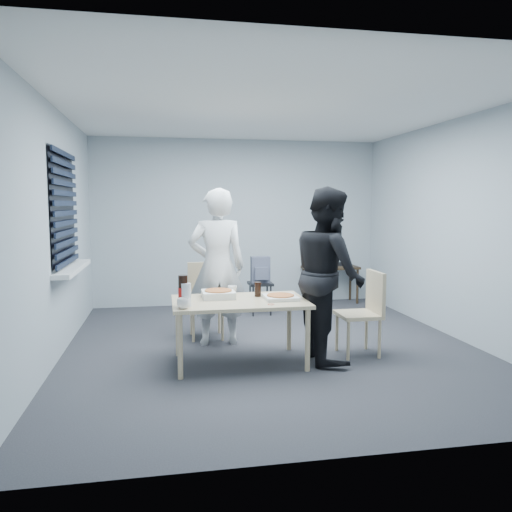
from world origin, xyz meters
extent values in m
plane|color=#2C2C31|center=(0.00, 0.00, 0.00)|extent=(5.00, 5.00, 0.00)
plane|color=white|center=(0.00, 0.00, 2.60)|extent=(5.00, 5.00, 0.00)
plane|color=#A1ABB2|center=(0.00, 2.50, 1.30)|extent=(4.50, 0.00, 4.50)
plane|color=#A1ABB2|center=(0.00, -2.50, 1.30)|extent=(4.50, 0.00, 4.50)
plane|color=#A1ABB2|center=(-2.25, 0.00, 1.30)|extent=(0.00, 5.00, 5.00)
plane|color=#A1ABB2|center=(2.25, 0.00, 1.30)|extent=(0.00, 5.00, 5.00)
plane|color=black|center=(-2.23, 0.40, 1.55)|extent=(0.00, 1.30, 1.30)
cube|color=black|center=(-2.21, 0.40, 1.55)|extent=(0.04, 1.30, 1.25)
cube|color=silver|center=(-2.16, 0.40, 0.89)|extent=(0.18, 1.42, 0.05)
cube|color=beige|center=(-0.43, -0.51, 0.63)|extent=(1.32, 0.84, 0.04)
cylinder|color=beige|center=(-1.03, -0.87, 0.30)|extent=(0.05, 0.05, 0.61)
cylinder|color=beige|center=(-1.03, -0.15, 0.30)|extent=(0.05, 0.05, 0.61)
cylinder|color=beige|center=(0.17, -0.87, 0.30)|extent=(0.05, 0.05, 0.61)
cylinder|color=beige|center=(0.17, -0.15, 0.30)|extent=(0.05, 0.05, 0.61)
cube|color=beige|center=(-0.68, 0.51, 0.43)|extent=(0.42, 0.42, 0.04)
cube|color=beige|center=(-0.68, 0.70, 0.67)|extent=(0.42, 0.04, 0.44)
cylinder|color=beige|center=(-0.85, 0.34, 0.21)|extent=(0.03, 0.03, 0.41)
cylinder|color=beige|center=(-0.85, 0.68, 0.21)|extent=(0.03, 0.03, 0.41)
cylinder|color=beige|center=(-0.51, 0.34, 0.21)|extent=(0.03, 0.03, 0.41)
cylinder|color=beige|center=(-0.51, 0.68, 0.21)|extent=(0.03, 0.03, 0.41)
cube|color=beige|center=(0.84, -0.46, 0.43)|extent=(0.42, 0.42, 0.04)
cube|color=beige|center=(1.03, -0.46, 0.67)|extent=(0.04, 0.42, 0.44)
cylinder|color=beige|center=(0.67, -0.63, 0.21)|extent=(0.03, 0.03, 0.41)
cylinder|color=beige|center=(0.67, -0.29, 0.21)|extent=(0.03, 0.03, 0.41)
cylinder|color=beige|center=(1.01, -0.63, 0.21)|extent=(0.03, 0.03, 0.41)
cylinder|color=beige|center=(1.01, -0.29, 0.21)|extent=(0.03, 0.03, 0.41)
imported|color=silver|center=(-0.58, 0.22, 0.89)|extent=(0.65, 0.42, 1.77)
imported|color=black|center=(0.49, -0.53, 0.89)|extent=(0.47, 0.86, 1.77)
cube|color=#332515|center=(1.48, 2.28, 0.57)|extent=(0.89, 0.39, 0.04)
cylinder|color=#332515|center=(1.07, 2.12, 0.28)|extent=(0.04, 0.04, 0.55)
cylinder|color=#332515|center=(1.07, 2.44, 0.28)|extent=(0.04, 0.04, 0.55)
cylinder|color=#332515|center=(1.88, 2.12, 0.28)|extent=(0.04, 0.04, 0.55)
cylinder|color=#332515|center=(1.88, 2.44, 0.28)|extent=(0.04, 0.04, 0.55)
cube|color=black|center=(0.20, 1.65, 0.45)|extent=(0.34, 0.34, 0.04)
cylinder|color=black|center=(0.07, 1.52, 0.21)|extent=(0.04, 0.04, 0.43)
cylinder|color=black|center=(0.07, 1.77, 0.21)|extent=(0.04, 0.04, 0.43)
cylinder|color=black|center=(0.33, 1.52, 0.21)|extent=(0.04, 0.04, 0.43)
cylinder|color=black|center=(0.33, 1.77, 0.21)|extent=(0.04, 0.04, 0.43)
cube|color=#575B65|center=(0.20, 1.65, 0.65)|extent=(0.27, 0.14, 0.37)
cube|color=#575B65|center=(0.20, 1.55, 0.61)|extent=(0.20, 0.05, 0.18)
cube|color=silver|center=(-0.63, -0.35, 0.66)|extent=(0.33, 0.33, 0.03)
cube|color=silver|center=(-0.63, -0.35, 0.70)|extent=(0.33, 0.33, 0.03)
cylinder|color=#CC7F38|center=(-0.63, -0.35, 0.72)|extent=(0.28, 0.28, 0.01)
cube|color=silver|center=(-0.02, -0.54, 0.66)|extent=(0.32, 0.32, 0.03)
cylinder|color=#CC7F38|center=(-0.02, -0.54, 0.68)|extent=(0.27, 0.27, 0.01)
imported|color=white|center=(-0.99, -0.83, 0.69)|extent=(0.17, 0.17, 0.10)
imported|color=white|center=(-0.46, -0.19, 0.69)|extent=(0.10, 0.10, 0.09)
cylinder|color=black|center=(-0.22, -0.36, 0.72)|extent=(0.08, 0.08, 0.15)
cylinder|color=black|center=(-0.99, -0.70, 0.79)|extent=(0.09, 0.09, 0.29)
cylinder|color=red|center=(-0.99, -0.70, 0.77)|extent=(0.09, 0.09, 0.10)
cylinder|color=silver|center=(-0.97, -0.73, 0.75)|extent=(0.10, 0.10, 0.22)
torus|color=red|center=(-0.17, -0.79, 0.65)|extent=(0.06, 0.06, 0.00)
cube|color=white|center=(1.33, 2.31, 0.60)|extent=(0.26, 0.34, 0.01)
cube|color=black|center=(1.70, 2.31, 0.62)|extent=(0.14, 0.11, 0.06)
camera|label=1|loc=(-1.16, -5.35, 1.60)|focal=35.00mm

